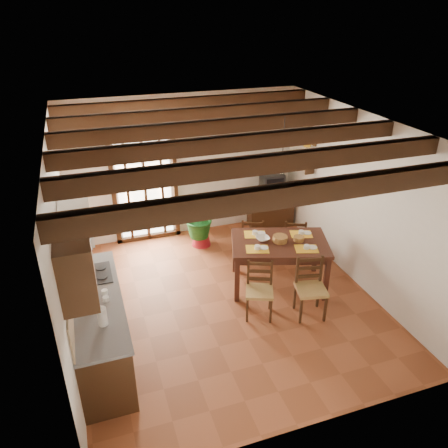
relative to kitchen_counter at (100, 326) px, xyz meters
name	(u,v)px	position (x,y,z in m)	size (l,w,h in m)	color
ground_plane	(226,300)	(1.96, 0.60, -0.47)	(5.00, 5.00, 0.00)	brown
room_shell	(226,195)	(1.96, 0.60, 1.34)	(4.52, 5.02, 2.81)	silver
ceiling_beams	(227,134)	(1.96, 0.60, 2.22)	(4.50, 4.34, 0.20)	black
french_door	(144,183)	(1.16, 3.05, 0.70)	(1.26, 0.11, 2.32)	white
kitchen_counter	(100,326)	(0.00, 0.00, 0.00)	(0.64, 2.25, 1.38)	#341E10
upper_cabinet	(76,265)	(-0.12, -0.70, 1.38)	(0.35, 0.80, 0.70)	#341E10
range_hood	(76,223)	(-0.09, 0.55, 1.26)	(0.38, 0.60, 0.54)	white
counter_items	(94,292)	(0.00, 0.09, 0.49)	(0.50, 1.43, 0.25)	black
dining_table	(280,247)	(2.91, 0.72, 0.25)	(1.76, 1.41, 0.83)	#3C1C13
chair_near_left	(259,300)	(2.30, 0.10, -0.20)	(0.52, 0.51, 0.87)	#B08B4A
chair_near_right	(310,298)	(3.03, -0.14, -0.18)	(0.51, 0.49, 0.93)	#B08B4A
chair_far_left	(252,247)	(2.78, 1.58, -0.19)	(0.52, 0.51, 0.89)	#B08B4A
chair_far_right	(293,247)	(3.51, 1.35, -0.20)	(0.52, 0.51, 0.86)	#B08B4A
table_setting	(280,235)	(2.91, 0.72, 0.47)	(1.11, 0.74, 0.10)	yellow
table_bowl	(263,239)	(2.66, 0.86, 0.38)	(0.22, 0.22, 0.05)	white
sideboard	(271,208)	(3.71, 2.83, -0.09)	(0.91, 0.41, 0.78)	#341E10
crt_tv	(272,182)	(3.71, 2.82, 0.49)	(0.48, 0.45, 0.38)	black
fuse_box	(257,142)	(3.46, 3.08, 1.28)	(0.25, 0.03, 0.32)	white
plant_pot	(201,240)	(2.07, 2.44, -0.36)	(0.38, 0.38, 0.23)	maroon
potted_plant	(201,218)	(2.07, 2.44, 0.10)	(1.97, 1.69, 2.20)	#144C19
wall_shelf	(306,164)	(4.10, 2.20, 1.04)	(0.20, 0.42, 0.20)	#341E10
shelf_vase	(306,157)	(4.10, 2.20, 1.18)	(0.15, 0.15, 0.15)	#B2BFB2
shelf_flowers	(307,146)	(4.10, 2.20, 1.38)	(0.14, 0.14, 0.36)	yellow
framed_picture	(312,136)	(4.18, 2.20, 1.58)	(0.03, 0.32, 0.32)	brown
pendant_lamp	(282,165)	(2.91, 0.82, 1.60)	(0.36, 0.36, 0.84)	black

